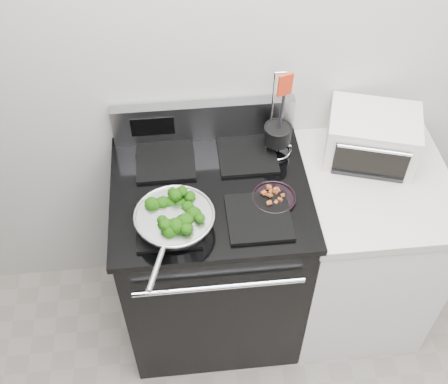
{
  "coord_description": "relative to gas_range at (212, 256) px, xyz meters",
  "views": [
    {
      "loc": [
        -0.4,
        -0.08,
        2.59
      ],
      "look_at": [
        -0.25,
        1.36,
        0.98
      ],
      "focal_mm": 45.0,
      "sensor_mm": 36.0,
      "label": 1
    }
  ],
  "objects": [
    {
      "name": "toaster_oven",
      "position": [
        0.68,
        0.15,
        0.54
      ],
      "size": [
        0.43,
        0.37,
        0.21
      ],
      "rotation": [
        0.0,
        0.0,
        -0.3
      ],
      "color": "silver",
      "rests_on": "counter"
    },
    {
      "name": "gas_range",
      "position": [
        0.0,
        0.0,
        0.0
      ],
      "size": [
        0.79,
        0.69,
        1.13
      ],
      "color": "black",
      "rests_on": "floor"
    },
    {
      "name": "utensil_holder",
      "position": [
        0.29,
        0.18,
        0.53
      ],
      "size": [
        0.13,
        0.13,
        0.4
      ],
      "rotation": [
        0.0,
        0.0,
        0.31
      ],
      "color": "silver",
      "rests_on": "gas_range"
    },
    {
      "name": "broccoli_pile",
      "position": [
        -0.15,
        -0.19,
        0.53
      ],
      "size": [
        0.23,
        0.23,
        0.08
      ],
      "primitive_type": null,
      "color": "black",
      "rests_on": "skillet"
    },
    {
      "name": "skillet",
      "position": [
        -0.15,
        -0.19,
        0.51
      ],
      "size": [
        0.3,
        0.46,
        0.06
      ],
      "rotation": [
        0.0,
        0.0,
        -0.3
      ],
      "color": "silver",
      "rests_on": "gas_range"
    },
    {
      "name": "counter",
      "position": [
        0.68,
        -0.0,
        -0.03
      ],
      "size": [
        0.62,
        0.68,
        0.92
      ],
      "color": "white",
      "rests_on": "floor"
    },
    {
      "name": "bacon_plate",
      "position": [
        0.24,
        -0.08,
        0.48
      ],
      "size": [
        0.17,
        0.17,
        0.04
      ],
      "rotation": [
        0.0,
        0.0,
        -0.35
      ],
      "color": "black",
      "rests_on": "gas_range"
    },
    {
      "name": "back_wall",
      "position": [
        0.3,
        0.34,
        0.86
      ],
      "size": [
        4.0,
        0.02,
        2.7
      ],
      "primitive_type": "cube",
      "color": "#B7B5AE",
      "rests_on": "ground"
    }
  ]
}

